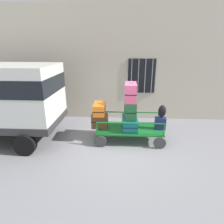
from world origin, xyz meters
The scene contains 11 objects.
ground_plane centered at (0.00, 0.00, 0.00)m, with size 40.00×40.00×0.00m, color gray.
building_wall centered at (0.00, 2.92, 2.50)m, with size 12.00×0.38×5.00m.
luggage_cart centered at (0.34, 0.52, 0.38)m, with size 2.39×1.28×0.46m.
cart_railing centered at (0.34, 0.52, 0.82)m, with size 2.27×1.15×0.43m.
suitcase_left_bottom centered at (-0.74, 0.49, 0.73)m, with size 0.58×0.35×0.54m.
suitcase_left_middle centered at (-0.74, 0.48, 1.19)m, with size 0.42×0.80×0.38m.
suitcase_midleft_bottom centered at (0.34, 0.51, 0.67)m, with size 0.55×0.95×0.42m.
suitcase_midleft_middle centered at (0.34, 0.50, 1.17)m, with size 0.42×0.80×0.59m.
suitcase_midleft_top centered at (0.34, 0.55, 1.77)m, with size 0.42×0.86×0.62m.
suitcase_center_bottom centered at (1.41, 0.51, 0.67)m, with size 0.40×0.28×0.44m.
backpack centered at (1.45, 0.54, 1.11)m, with size 0.27×0.22×0.44m.
Camera 1 is at (0.07, -5.84, 3.27)m, focal length 30.68 mm.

